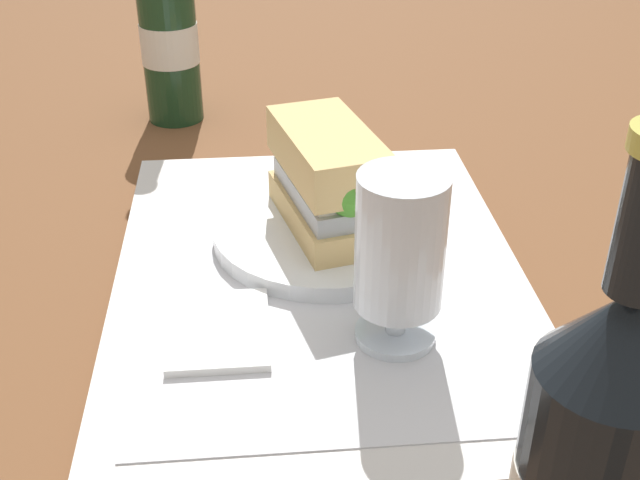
# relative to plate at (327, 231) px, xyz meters

# --- Properties ---
(ground_plane) EXTENTS (3.00, 3.00, 0.00)m
(ground_plane) POSITION_rel_plate_xyz_m (0.05, -0.01, -0.03)
(ground_plane) COLOR brown
(tray) EXTENTS (0.44, 0.32, 0.02)m
(tray) POSITION_rel_plate_xyz_m (0.05, -0.01, -0.02)
(tray) COLOR silver
(tray) RESTS_ON ground_plane
(placemat) EXTENTS (0.38, 0.27, 0.00)m
(placemat) POSITION_rel_plate_xyz_m (0.05, -0.01, -0.01)
(placemat) COLOR silver
(placemat) RESTS_ON tray
(plate) EXTENTS (0.19, 0.19, 0.01)m
(plate) POSITION_rel_plate_xyz_m (0.00, 0.00, 0.00)
(plate) COLOR white
(plate) RESTS_ON placemat
(sandwich) EXTENTS (0.14, 0.09, 0.08)m
(sandwich) POSITION_rel_plate_xyz_m (0.00, 0.00, 0.05)
(sandwich) COLOR tan
(sandwich) RESTS_ON plate
(beer_glass) EXTENTS (0.06, 0.06, 0.12)m
(beer_glass) POSITION_rel_plate_xyz_m (0.14, 0.03, 0.06)
(beer_glass) COLOR silver
(beer_glass) RESTS_ON placemat
(napkin_folded) EXTENTS (0.09, 0.07, 0.01)m
(napkin_folded) POSITION_rel_plate_xyz_m (0.12, -0.09, -0.00)
(napkin_folded) COLOR white
(napkin_folded) RESTS_ON placemat
(second_bottle) EXTENTS (0.07, 0.07, 0.27)m
(second_bottle) POSITION_rel_plate_xyz_m (-0.33, -0.15, 0.08)
(second_bottle) COLOR #19381E
(second_bottle) RESTS_ON ground_plane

